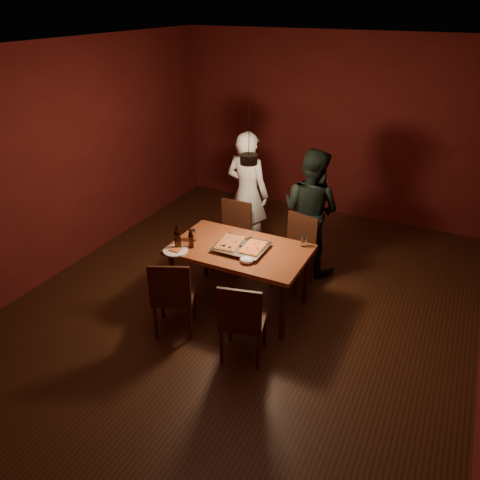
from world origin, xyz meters
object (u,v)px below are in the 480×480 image
at_px(pizza_tray, 241,248).
at_px(diner_white, 247,193).
at_px(chair_far_left, 233,229).
at_px(chair_near_right, 242,316).
at_px(plate_slice, 175,251).
at_px(pendant_lamp, 249,158).
at_px(dining_table, 240,254).
at_px(chair_far_right, 297,244).
at_px(beer_bottle_a, 178,237).
at_px(chair_near_left, 172,291).
at_px(beer_bottle_b, 191,238).
at_px(diner_dark, 311,211).

height_order(pizza_tray, diner_white, diner_white).
height_order(chair_far_left, chair_near_right, same).
bearing_deg(plate_slice, pendant_lamp, 35.43).
xyz_separation_m(dining_table, plate_slice, (-0.60, -0.38, 0.08)).
height_order(chair_far_right, beer_bottle_a, beer_bottle_a).
bearing_deg(chair_near_left, plate_slice, 93.01).
bearing_deg(chair_near_right, chair_near_left, 162.69).
relative_size(chair_near_left, pizza_tray, 1.01).
distance_m(beer_bottle_b, pendant_lamp, 1.10).
relative_size(chair_far_right, chair_near_right, 1.01).
bearing_deg(diner_dark, beer_bottle_b, 71.66).
height_order(chair_far_left, diner_white, diner_white).
bearing_deg(plate_slice, diner_dark, 56.89).
bearing_deg(beer_bottle_b, diner_white, 90.94).
bearing_deg(diner_dark, plate_slice, 71.50).
xyz_separation_m(beer_bottle_a, plate_slice, (0.01, -0.07, -0.13)).
xyz_separation_m(beer_bottle_b, diner_dark, (0.91, 1.40, -0.05)).
bearing_deg(beer_bottle_b, dining_table, 24.72).
xyz_separation_m(pizza_tray, diner_white, (-0.54, 1.29, 0.07)).
height_order(chair_far_left, beer_bottle_a, beer_bottle_a).
distance_m(chair_far_right, chair_near_left, 1.72).
relative_size(chair_near_right, diner_white, 0.30).
bearing_deg(chair_far_left, chair_near_right, 118.70).
bearing_deg(chair_far_left, pizza_tray, 121.87).
xyz_separation_m(chair_far_left, pendant_lamp, (0.54, -0.68, 1.22)).
distance_m(chair_far_right, diner_white, 1.11).
distance_m(pizza_tray, beer_bottle_a, 0.71).
bearing_deg(beer_bottle_a, diner_white, 86.61).
distance_m(dining_table, pendant_lamp, 1.09).
bearing_deg(chair_far_left, dining_table, 121.16).
height_order(chair_far_right, pizza_tray, chair_far_right).
distance_m(chair_near_left, diner_white, 2.08).
bearing_deg(chair_far_left, chair_far_right, 177.07).
xyz_separation_m(diner_dark, pendant_lamp, (-0.36, -1.09, 0.95)).
height_order(dining_table, diner_dark, diner_dark).
relative_size(chair_far_right, pendant_lamp, 0.46).
height_order(beer_bottle_b, plate_slice, beer_bottle_b).
bearing_deg(chair_far_right, dining_table, 75.26).
distance_m(chair_far_left, beer_bottle_a, 1.14).
distance_m(chair_near_right, pizza_tray, 0.94).
xyz_separation_m(pizza_tray, diner_dark, (0.39, 1.19, 0.04)).
bearing_deg(plate_slice, chair_far_right, 48.07).
height_order(chair_near_left, diner_white, diner_white).
xyz_separation_m(pizza_tray, pendant_lamp, (0.03, 0.11, 0.99)).
height_order(chair_near_right, diner_dark, diner_dark).
xyz_separation_m(chair_far_right, plate_slice, (-1.00, -1.12, 0.22)).
relative_size(dining_table, chair_near_left, 2.70).
relative_size(chair_near_left, pendant_lamp, 0.51).
height_order(dining_table, pendant_lamp, pendant_lamp).
bearing_deg(pizza_tray, chair_near_right, -62.73).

